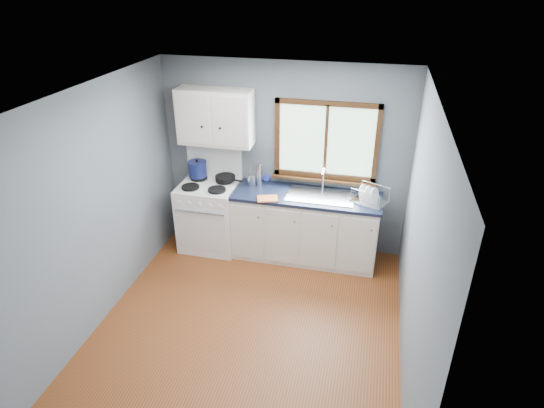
% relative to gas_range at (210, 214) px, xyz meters
% --- Properties ---
extents(floor, '(3.20, 3.60, 0.02)m').
position_rel_gas_range_xyz_m(floor, '(0.95, -1.47, -0.50)').
color(floor, brown).
rests_on(floor, ground).
extents(ceiling, '(3.20, 3.60, 0.02)m').
position_rel_gas_range_xyz_m(ceiling, '(0.95, -1.47, 2.02)').
color(ceiling, white).
rests_on(ceiling, wall_back).
extents(wall_back, '(3.20, 0.02, 2.50)m').
position_rel_gas_range_xyz_m(wall_back, '(0.95, 0.34, 0.76)').
color(wall_back, slate).
rests_on(wall_back, ground).
extents(wall_front, '(3.20, 0.02, 2.50)m').
position_rel_gas_range_xyz_m(wall_front, '(0.95, -3.28, 0.76)').
color(wall_front, slate).
rests_on(wall_front, ground).
extents(wall_left, '(0.02, 3.60, 2.50)m').
position_rel_gas_range_xyz_m(wall_left, '(-0.66, -1.47, 0.76)').
color(wall_left, slate).
rests_on(wall_left, ground).
extents(wall_right, '(0.02, 3.60, 2.50)m').
position_rel_gas_range_xyz_m(wall_right, '(2.56, -1.47, 0.76)').
color(wall_right, slate).
rests_on(wall_right, ground).
extents(gas_range, '(0.76, 0.69, 1.36)m').
position_rel_gas_range_xyz_m(gas_range, '(0.00, 0.00, 0.00)').
color(gas_range, white).
rests_on(gas_range, floor).
extents(base_cabinets, '(1.85, 0.60, 0.88)m').
position_rel_gas_range_xyz_m(base_cabinets, '(1.31, 0.02, -0.08)').
color(base_cabinets, silver).
rests_on(base_cabinets, floor).
extents(countertop, '(1.89, 0.64, 0.04)m').
position_rel_gas_range_xyz_m(countertop, '(1.31, 0.02, 0.41)').
color(countertop, black).
rests_on(countertop, base_cabinets).
extents(sink, '(0.84, 0.46, 0.44)m').
position_rel_gas_range_xyz_m(sink, '(1.49, 0.02, 0.37)').
color(sink, silver).
rests_on(sink, countertop).
extents(window, '(1.36, 0.10, 1.03)m').
position_rel_gas_range_xyz_m(window, '(1.48, 0.30, 0.98)').
color(window, '#9EC6A8').
rests_on(window, wall_back).
extents(upper_cabinets, '(0.95, 0.35, 0.70)m').
position_rel_gas_range_xyz_m(upper_cabinets, '(0.10, 0.15, 1.31)').
color(upper_cabinets, silver).
rests_on(upper_cabinets, wall_back).
extents(skillet, '(0.42, 0.32, 0.05)m').
position_rel_gas_range_xyz_m(skillet, '(0.20, 0.14, 0.49)').
color(skillet, black).
rests_on(skillet, gas_range).
extents(stockpot, '(0.30, 0.30, 0.24)m').
position_rel_gas_range_xyz_m(stockpot, '(-0.20, 0.16, 0.58)').
color(stockpot, '#131C50').
rests_on(stockpot, gas_range).
extents(utensil_crock, '(0.14, 0.14, 0.37)m').
position_rel_gas_range_xyz_m(utensil_crock, '(0.56, 0.14, 0.50)').
color(utensil_crock, silver).
rests_on(utensil_crock, countertop).
extents(thermos, '(0.09, 0.09, 0.31)m').
position_rel_gas_range_xyz_m(thermos, '(0.66, 0.15, 0.58)').
color(thermos, silver).
rests_on(thermos, countertop).
extents(soap_bottle, '(0.10, 0.10, 0.24)m').
position_rel_gas_range_xyz_m(soap_bottle, '(0.72, 0.27, 0.55)').
color(soap_bottle, blue).
rests_on(soap_bottle, countertop).
extents(dish_towel, '(0.30, 0.25, 0.02)m').
position_rel_gas_range_xyz_m(dish_towel, '(0.86, -0.22, 0.44)').
color(dish_towel, '#D17235').
rests_on(dish_towel, countertop).
extents(dish_rack, '(0.48, 0.44, 0.21)m').
position_rel_gas_range_xyz_m(dish_rack, '(2.08, -0.01, 0.48)').
color(dish_rack, silver).
rests_on(dish_rack, countertop).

